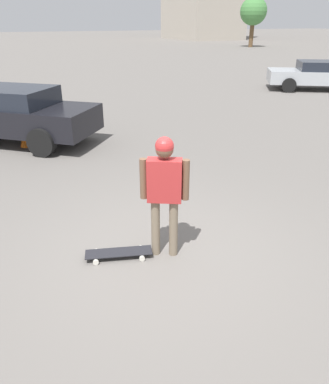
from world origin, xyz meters
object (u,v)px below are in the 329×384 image
person (164,184)px  car_parked_far (318,75)px  car_parked_near (11,114)px  skateboard (119,253)px  traffic_cone (26,136)px

person → car_parked_far: size_ratio=0.37×
car_parked_near → car_parked_far: 13.92m
skateboard → car_parked_near: bearing=-65.8°
car_parked_far → car_parked_near: bearing=44.6°
person → car_parked_near: 6.73m
person → skateboard: (-0.62, 0.18, -1.01)m
traffic_cone → skateboard: bearing=-84.2°
person → skateboard: bearing=-167.3°
person → skateboard: person is taller
skateboard → traffic_cone: traffic_cone is taller
skateboard → car_parked_near: 6.48m
skateboard → traffic_cone: 5.88m
skateboard → car_parked_far: car_parked_far is taller
car_parked_near → traffic_cone: size_ratio=8.71×
car_parked_far → traffic_cone: bearing=47.0°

